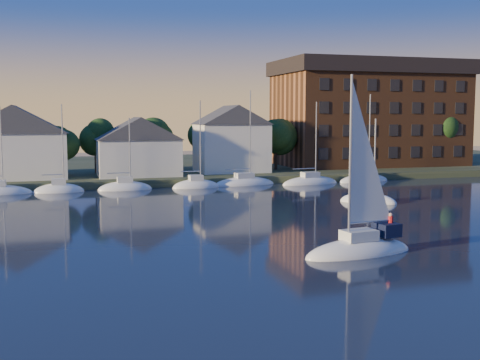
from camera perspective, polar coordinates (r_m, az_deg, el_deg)
name	(u,v)px	position (r m, az deg, el deg)	size (l,w,h in m)	color
ground	(396,295)	(32.75, 14.57, -10.47)	(260.00, 260.00, 0.00)	black
shoreline_land	(160,170)	(103.46, -7.56, 0.92)	(160.00, 50.00, 2.00)	#303B22
wooden_dock	(188,185)	(80.96, -4.92, -0.48)	(120.00, 3.00, 1.00)	brown
clubhouse_west	(15,141)	(84.95, -20.53, 3.48)	(13.65, 9.45, 9.64)	white
clubhouse_centre	(138,146)	(84.47, -9.65, 3.23)	(11.55, 8.40, 8.08)	white
clubhouse_east	(231,138)	(89.22, -0.85, 4.02)	(10.50, 8.40, 9.80)	white
condo_block	(369,113)	(104.67, 12.12, 6.26)	(31.00, 17.00, 17.40)	brown
tree_line	(186,130)	(91.63, -5.16, 4.78)	(93.40, 5.40, 8.90)	#332017
moored_fleet	(131,189)	(76.74, -10.31, -0.84)	(71.50, 2.40, 12.05)	white
hero_sailboat	(360,246)	(41.31, 11.35, -6.15)	(8.50, 3.78, 13.00)	white
drifting_sailboat_right	(368,202)	(65.65, 12.05, -2.04)	(5.94, 5.61, 10.04)	white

